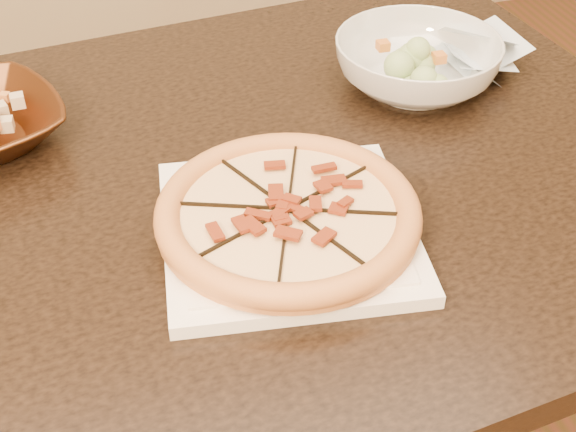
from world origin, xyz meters
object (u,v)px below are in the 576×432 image
object	(u,v)px
plate	(288,229)
pizza	(288,213)
dining_table	(170,251)
salad_bowl	(417,64)

from	to	relation	value
plate	pizza	xyz separation A→B (m)	(-0.00, -0.00, 0.02)
plate	pizza	bearing A→B (deg)	-176.15
dining_table	pizza	world-z (taller)	pizza
plate	salad_bowl	size ratio (longest dim) A/B	1.32
pizza	salad_bowl	bearing A→B (deg)	44.56
dining_table	plate	xyz separation A→B (m)	(0.13, -0.13, 0.11)
pizza	plate	bearing A→B (deg)	3.85
dining_table	salad_bowl	size ratio (longest dim) A/B	6.17
plate	salad_bowl	distance (m)	0.40
dining_table	salad_bowl	bearing A→B (deg)	20.68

